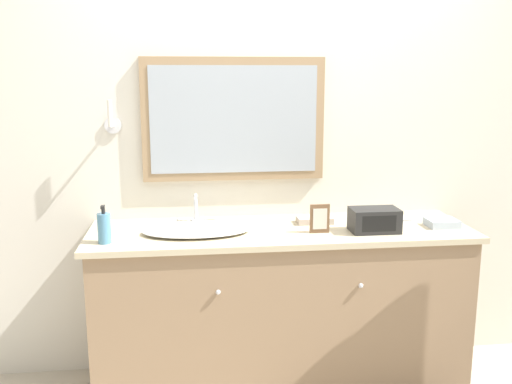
# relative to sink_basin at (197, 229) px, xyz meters

# --- Properties ---
(wall_back) EXTENTS (8.00, 0.18, 2.55)m
(wall_back) POSITION_rel_sink_basin_xyz_m (0.44, 0.35, 0.36)
(wall_back) COLOR silver
(wall_back) RESTS_ON ground_plane
(vanity_counter) EXTENTS (2.00, 0.61, 0.90)m
(vanity_counter) POSITION_rel_sink_basin_xyz_m (0.44, 0.02, -0.47)
(vanity_counter) COLOR #937556
(vanity_counter) RESTS_ON ground_plane
(sink_basin) EXTENTS (0.55, 0.35, 0.17)m
(sink_basin) POSITION_rel_sink_basin_xyz_m (0.00, 0.00, 0.00)
(sink_basin) COLOR white
(sink_basin) RESTS_ON vanity_counter
(soap_bottle) EXTENTS (0.06, 0.06, 0.19)m
(soap_bottle) POSITION_rel_sink_basin_xyz_m (-0.44, -0.13, 0.06)
(soap_bottle) COLOR teal
(soap_bottle) RESTS_ON vanity_counter
(appliance_box) EXTENTS (0.25, 0.15, 0.12)m
(appliance_box) POSITION_rel_sink_basin_xyz_m (0.91, -0.09, 0.04)
(appliance_box) COLOR black
(appliance_box) RESTS_ON vanity_counter
(picture_frame) EXTENTS (0.10, 0.01, 0.15)m
(picture_frame) POSITION_rel_sink_basin_xyz_m (0.62, -0.08, 0.06)
(picture_frame) COLOR brown
(picture_frame) RESTS_ON vanity_counter
(hand_towel_near_sink) EXTENTS (0.16, 0.13, 0.04)m
(hand_towel_near_sink) POSITION_rel_sink_basin_xyz_m (1.30, -0.04, 0.00)
(hand_towel_near_sink) COLOR #A8B7C6
(hand_towel_near_sink) RESTS_ON vanity_counter
(hand_towel_far_corner) EXTENTS (0.19, 0.10, 0.03)m
(hand_towel_far_corner) POSITION_rel_sink_basin_xyz_m (0.64, 0.12, -0.00)
(hand_towel_far_corner) COLOR #B7A899
(hand_towel_far_corner) RESTS_ON vanity_counter
(metal_tray) EXTENTS (0.20, 0.12, 0.01)m
(metal_tray) POSITION_rel_sink_basin_xyz_m (1.08, 0.15, -0.01)
(metal_tray) COLOR #ADADB2
(metal_tray) RESTS_ON vanity_counter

